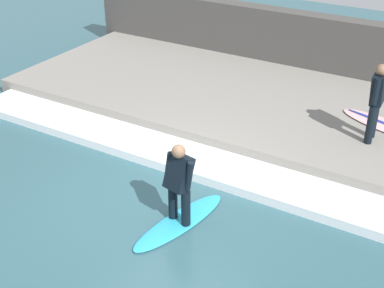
# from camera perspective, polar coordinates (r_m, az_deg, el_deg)

# --- Properties ---
(ground_plane) EXTENTS (28.00, 28.00, 0.00)m
(ground_plane) POSITION_cam_1_polar(r_m,az_deg,el_deg) (9.11, -2.85, -6.20)
(ground_plane) COLOR #335B66
(concrete_ledge) EXTENTS (4.40, 11.76, 0.36)m
(concrete_ledge) POSITION_cam_1_polar(r_m,az_deg,el_deg) (12.08, 7.53, 4.04)
(concrete_ledge) COLOR gray
(concrete_ledge) RESTS_ON ground_plane
(back_wall) EXTENTS (0.50, 12.35, 1.68)m
(back_wall) POSITION_cam_1_polar(r_m,az_deg,el_deg) (13.97, 11.87, 10.15)
(back_wall) COLOR #474442
(back_wall) RESTS_ON ground_plane
(wave_foam_crest) EXTENTS (1.00, 11.18, 0.18)m
(wave_foam_crest) POSITION_cam_1_polar(r_m,az_deg,el_deg) (9.97, 1.17, -2.10)
(wave_foam_crest) COLOR white
(wave_foam_crest) RESTS_ON ground_plane
(surfboard_riding) EXTENTS (2.02, 0.86, 0.06)m
(surfboard_riding) POSITION_cam_1_polar(r_m,az_deg,el_deg) (8.61, -1.34, -8.29)
(surfboard_riding) COLOR #2DADD1
(surfboard_riding) RESTS_ON ground_plane
(surfer_riding) EXTENTS (0.45, 0.58, 1.37)m
(surfer_riding) POSITION_cam_1_polar(r_m,az_deg,el_deg) (8.15, -1.40, -3.87)
(surfer_riding) COLOR black
(surfer_riding) RESTS_ON surfboard_riding
(surfer_waiting_near) EXTENTS (0.52, 0.26, 1.52)m
(surfer_waiting_near) POSITION_cam_1_polar(r_m,az_deg,el_deg) (10.40, 19.08, 4.59)
(surfer_waiting_near) COLOR black
(surfer_waiting_near) RESTS_ON concrete_ledge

